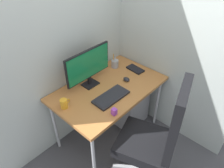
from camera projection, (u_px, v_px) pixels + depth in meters
ground_plane at (109, 133)px, 2.79m from camera, size 8.00×8.00×0.00m
wall_back at (79, 20)px, 2.17m from camera, size 2.45×0.04×2.80m
wall_side_right at (163, 17)px, 2.23m from camera, size 0.04×1.97×2.80m
desk at (109, 91)px, 2.37m from camera, size 1.23×0.75×0.76m
office_chair at (156, 137)px, 1.95m from camera, size 0.61×0.63×1.25m
filing_cabinet at (125, 98)px, 2.83m from camera, size 0.41×0.51×0.68m
monitor at (88, 65)px, 2.24m from camera, size 0.57×0.13×0.42m
keyboard at (111, 97)px, 2.19m from camera, size 0.39×0.19×0.03m
mouse at (126, 79)px, 2.42m from camera, size 0.07×0.09×0.04m
pen_holder at (115, 64)px, 2.63m from camera, size 0.09×0.09×0.18m
notebook at (135, 69)px, 2.61m from camera, size 0.13×0.22×0.02m
coffee_mug at (64, 104)px, 2.06m from camera, size 0.11×0.07×0.10m
desk_clamp_accessory at (114, 112)px, 1.99m from camera, size 0.04×0.04×0.07m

